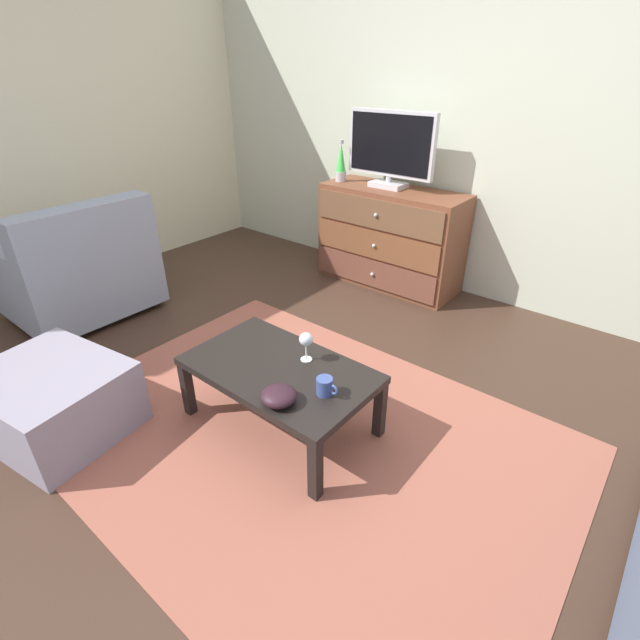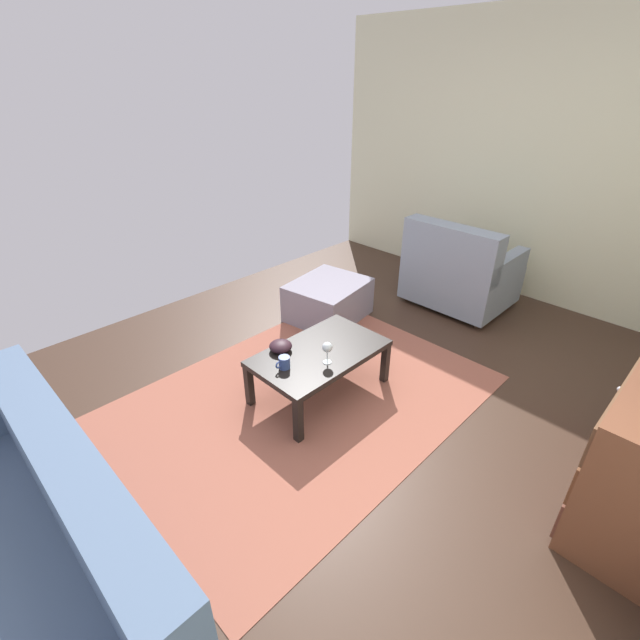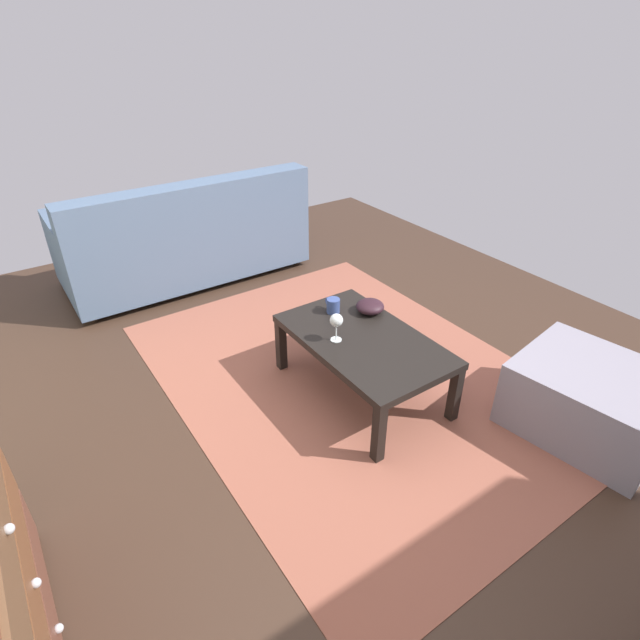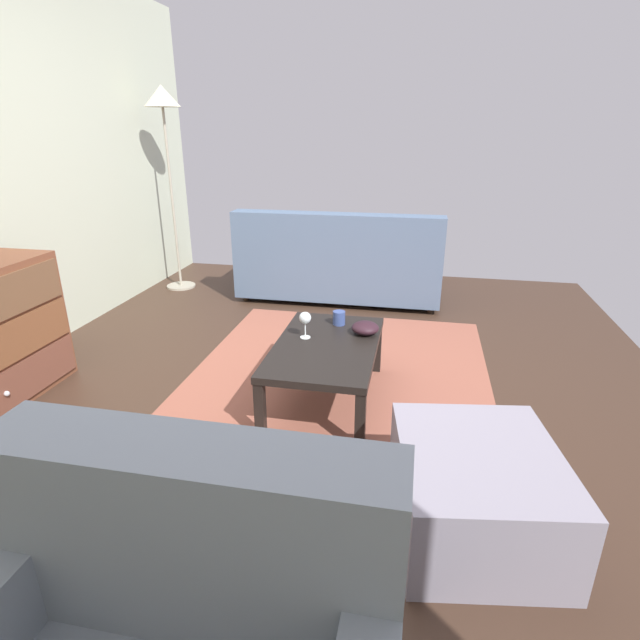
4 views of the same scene
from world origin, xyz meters
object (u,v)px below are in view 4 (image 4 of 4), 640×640
Objects in this scene: mug at (339,318)px; ottoman at (476,491)px; couch_large at (340,263)px; wine_glass at (305,319)px; bowl_decorative at (365,328)px; standing_lamp at (164,117)px; coffee_table at (326,351)px.

mug is 1.41m from ottoman.
wine_glass is at bearing -177.05° from couch_large.
bowl_decorative is 2.94m from standing_lamp.
bowl_decorative is 0.23× the size of ottoman.
mug is at bearing -130.74° from standing_lamp.
standing_lamp reaches higher than wine_glass.
standing_lamp is at bearing 42.69° from wine_glass.
wine_glass is at bearing 43.70° from ottoman.
bowl_decorative is 1.22m from ottoman.
standing_lamp reaches higher than mug.
couch_large is 0.99× the size of standing_lamp.
standing_lamp reaches higher than couch_large.
coffee_table is 1.95m from couch_large.
coffee_table is 2.96m from standing_lamp.
coffee_table is at bearing -115.09° from wine_glass.
ottoman is at bearing -136.97° from standing_lamp.
bowl_decorative is (0.19, -0.20, 0.08)m from coffee_table.
ottoman is 0.38× the size of standing_lamp.
coffee_table is at bearing -173.17° from couch_large.
wine_glass is at bearing -137.31° from standing_lamp.
couch_large is (1.62, 0.25, -0.08)m from mug.
wine_glass reaches higher than coffee_table.
ottoman is at bearing -138.98° from coffee_table.
coffee_table is at bearing 176.00° from mug.
ottoman is 4.08m from standing_lamp.
coffee_table is 6.06× the size of wine_glass.
bowl_decorative is at bearing 27.85° from ottoman.
wine_glass reaches higher than mug.
bowl_decorative is (-0.12, -0.18, -0.01)m from mug.
coffee_table is 1.17m from ottoman.
couch_large is 2.06m from standing_lamp.
mug is 0.71× the size of bowl_decorative.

